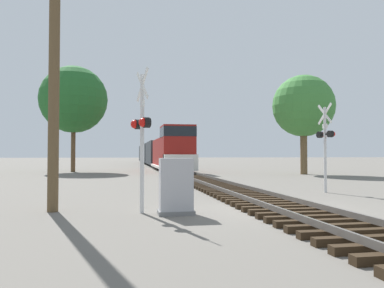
{
  "coord_description": "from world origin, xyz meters",
  "views": [
    {
      "loc": [
        -4.73,
        -10.9,
        1.69
      ],
      "look_at": [
        -0.41,
        12.81,
        2.38
      ],
      "focal_mm": 35.0,
      "sensor_mm": 36.0,
      "label": 1
    }
  ],
  "objects_px": {
    "freight_train": "(155,154)",
    "relay_cabinet": "(176,187)",
    "tree_mid_background": "(74,100)",
    "crossing_signal_far": "(325,139)",
    "tree_far_right": "(303,106)",
    "crossing_signal_near": "(141,129)",
    "utility_pole": "(54,51)"
  },
  "relations": [
    {
      "from": "freight_train",
      "to": "utility_pole",
      "type": "relative_size",
      "value": 5.96
    },
    {
      "from": "utility_pole",
      "to": "relay_cabinet",
      "type": "bearing_deg",
      "value": -18.26
    },
    {
      "from": "freight_train",
      "to": "utility_pole",
      "type": "height_order",
      "value": "utility_pole"
    },
    {
      "from": "crossing_signal_near",
      "to": "utility_pole",
      "type": "xyz_separation_m",
      "value": [
        -2.57,
        0.74,
        2.38
      ]
    },
    {
      "from": "crossing_signal_near",
      "to": "crossing_signal_far",
      "type": "bearing_deg",
      "value": 100.18
    },
    {
      "from": "freight_train",
      "to": "crossing_signal_near",
      "type": "height_order",
      "value": "freight_train"
    },
    {
      "from": "crossing_signal_far",
      "to": "utility_pole",
      "type": "height_order",
      "value": "utility_pole"
    },
    {
      "from": "utility_pole",
      "to": "tree_mid_background",
      "type": "distance_m",
      "value": 26.82
    },
    {
      "from": "freight_train",
      "to": "crossing_signal_far",
      "type": "xyz_separation_m",
      "value": [
        4.15,
        -42.63,
        0.52
      ]
    },
    {
      "from": "freight_train",
      "to": "relay_cabinet",
      "type": "distance_m",
      "value": 47.61
    },
    {
      "from": "tree_mid_background",
      "to": "tree_far_right",
      "type": "bearing_deg",
      "value": -22.71
    },
    {
      "from": "freight_train",
      "to": "tree_far_right",
      "type": "bearing_deg",
      "value": -69.63
    },
    {
      "from": "crossing_signal_far",
      "to": "tree_far_right",
      "type": "height_order",
      "value": "tree_far_right"
    },
    {
      "from": "crossing_signal_far",
      "to": "utility_pole",
      "type": "bearing_deg",
      "value": 98.9
    },
    {
      "from": "relay_cabinet",
      "to": "tree_mid_background",
      "type": "xyz_separation_m",
      "value": [
        -6.38,
        27.73,
        6.34
      ]
    },
    {
      "from": "crossing_signal_near",
      "to": "utility_pole",
      "type": "height_order",
      "value": "utility_pole"
    },
    {
      "from": "freight_train",
      "to": "tree_mid_background",
      "type": "distance_m",
      "value": 22.61
    },
    {
      "from": "tree_mid_background",
      "to": "crossing_signal_far",
      "type": "bearing_deg",
      "value": -58.88
    },
    {
      "from": "crossing_signal_near",
      "to": "relay_cabinet",
      "type": "relative_size",
      "value": 2.64
    },
    {
      "from": "crossing_signal_far",
      "to": "tree_mid_background",
      "type": "height_order",
      "value": "tree_mid_background"
    },
    {
      "from": "relay_cabinet",
      "to": "utility_pole",
      "type": "bearing_deg",
      "value": 161.74
    },
    {
      "from": "tree_far_right",
      "to": "crossing_signal_near",
      "type": "bearing_deg",
      "value": -127.88
    },
    {
      "from": "freight_train",
      "to": "utility_pole",
      "type": "xyz_separation_m",
      "value": [
        -6.8,
        -46.32,
        2.96
      ]
    },
    {
      "from": "tree_mid_background",
      "to": "crossing_signal_near",
      "type": "bearing_deg",
      "value": -78.77
    },
    {
      "from": "utility_pole",
      "to": "crossing_signal_far",
      "type": "bearing_deg",
      "value": 18.63
    },
    {
      "from": "crossing_signal_far",
      "to": "tree_far_right",
      "type": "bearing_deg",
      "value": -33.31
    },
    {
      "from": "freight_train",
      "to": "tree_far_right",
      "type": "height_order",
      "value": "tree_far_right"
    },
    {
      "from": "relay_cabinet",
      "to": "tree_far_right",
      "type": "bearing_deg",
      "value": 54.58
    },
    {
      "from": "freight_train",
      "to": "crossing_signal_near",
      "type": "bearing_deg",
      "value": -95.14
    },
    {
      "from": "tree_mid_background",
      "to": "relay_cabinet",
      "type": "bearing_deg",
      "value": -77.04
    },
    {
      "from": "crossing_signal_far",
      "to": "relay_cabinet",
      "type": "bearing_deg",
      "value": 113.45
    },
    {
      "from": "freight_train",
      "to": "tree_far_right",
      "type": "relative_size",
      "value": 6.56
    }
  ]
}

